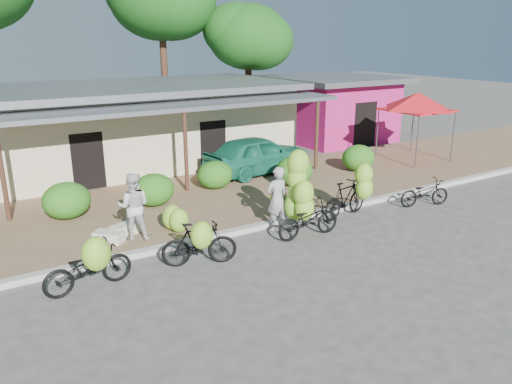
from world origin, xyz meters
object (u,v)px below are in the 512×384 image
(bike_right, at_px, (350,195))
(vendor, at_px, (277,199))
(bystander, at_px, (134,206))
(teal_van, at_px, (257,154))
(bike_far_right, at_px, (425,193))
(red_canopy, at_px, (418,101))
(sack_near, at_px, (127,229))
(bike_center, at_px, (303,204))
(tree_near_right, at_px, (244,35))
(bike_far_left, at_px, (89,266))
(bike_left, at_px, (199,243))
(sack_far, at_px, (109,237))

(bike_right, distance_m, vendor, 2.38)
(bystander, height_order, teal_van, bystander)
(bike_far_right, xyz_separation_m, vendor, (-5.15, 0.78, 0.47))
(red_canopy, xyz_separation_m, sack_near, (-13.25, -1.90, -2.34))
(bike_center, bearing_deg, teal_van, -17.51)
(bike_right, bearing_deg, bike_far_right, -109.53)
(sack_near, distance_m, vendor, 4.17)
(tree_near_right, distance_m, bike_right, 14.64)
(bike_far_right, distance_m, sack_near, 9.26)
(bike_far_right, bearing_deg, bike_far_left, 107.74)
(red_canopy, bearing_deg, tree_near_right, 107.15)
(bike_center, xyz_separation_m, bike_far_right, (4.74, -0.13, -0.44))
(bike_left, bearing_deg, bystander, 40.17)
(bike_far_left, relative_size, bystander, 1.11)
(teal_van, bearing_deg, sack_far, 112.17)
(tree_near_right, distance_m, teal_van, 9.86)
(tree_near_right, height_order, bystander, tree_near_right)
(sack_far, relative_size, vendor, 0.41)
(bike_far_left, relative_size, sack_near, 2.33)
(sack_far, bearing_deg, red_canopy, 9.00)
(red_canopy, distance_m, sack_near, 13.59)
(bike_far_left, distance_m, bike_center, 5.80)
(sack_near, bearing_deg, teal_van, 28.86)
(bike_far_right, xyz_separation_m, sack_far, (-9.51, 2.10, -0.18))
(bike_left, xyz_separation_m, sack_far, (-1.49, 2.31, -0.34))
(red_canopy, bearing_deg, bystander, -169.95)
(red_canopy, xyz_separation_m, bike_left, (-12.32, -4.50, -2.01))
(sack_far, distance_m, teal_van, 7.85)
(bike_left, bearing_deg, bike_center, -64.66)
(red_canopy, bearing_deg, bike_far_right, -135.12)
(tree_near_right, bearing_deg, bike_far_right, -95.83)
(red_canopy, height_order, bike_far_right, red_canopy)
(sack_near, bearing_deg, red_canopy, 8.18)
(sack_near, bearing_deg, tree_near_right, 47.55)
(red_canopy, height_order, bike_left, red_canopy)
(sack_near, bearing_deg, bike_center, -28.17)
(bike_far_right, distance_m, bystander, 9.07)
(tree_near_right, xyz_separation_m, bike_center, (-6.14, -13.57, -4.41))
(sack_far, bearing_deg, tree_near_right, 46.75)
(red_canopy, xyz_separation_m, sack_far, (-13.81, -2.19, -2.35))
(bike_right, bearing_deg, tree_near_right, -28.40)
(vendor, bearing_deg, sack_near, -20.40)
(red_canopy, distance_m, bystander, 13.44)
(bike_far_left, height_order, sack_near, bike_far_left)
(bike_left, height_order, teal_van, teal_van)
(bike_left, relative_size, bike_far_right, 1.04)
(bike_center, distance_m, sack_near, 4.81)
(bike_left, relative_size, vendor, 1.01)
(bike_far_left, bearing_deg, bike_left, -98.93)
(teal_van, bearing_deg, tree_near_right, -33.81)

